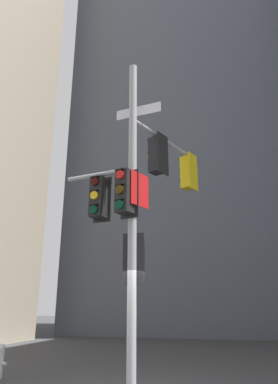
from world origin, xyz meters
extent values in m
cube|color=#4C5460|center=(-0.86, 22.16, 15.15)|extent=(16.43, 16.43, 30.30)
cylinder|color=#9EA0A3|center=(0.00, 0.00, 3.90)|extent=(0.20, 0.20, 7.79)
cylinder|color=#9EA0A3|center=(0.58, 1.34, 6.19)|extent=(1.26, 2.73, 0.11)
cylinder|color=#9EA0A3|center=(-0.89, 0.14, 4.87)|extent=(1.81, 0.39, 0.11)
cube|color=black|center=(0.58, 0.86, 5.59)|extent=(0.22, 0.45, 1.14)
cube|color=black|center=(0.41, 0.94, 5.59)|extent=(0.45, 0.45, 1.00)
cylinder|color=#360605|center=(0.22, 1.02, 5.94)|extent=(0.13, 0.21, 0.20)
cube|color=black|center=(0.22, 1.02, 6.06)|extent=(0.15, 0.23, 0.02)
cylinder|color=yellow|center=(0.22, 1.02, 5.59)|extent=(0.13, 0.21, 0.20)
cube|color=black|center=(0.22, 1.02, 5.71)|extent=(0.15, 0.23, 0.02)
cylinder|color=#06311C|center=(0.22, 1.02, 5.24)|extent=(0.13, 0.21, 0.20)
cube|color=black|center=(0.22, 1.02, 5.36)|extent=(0.15, 0.23, 0.02)
cube|color=yellow|center=(1.22, 2.34, 5.59)|extent=(0.22, 0.45, 1.14)
cube|color=yellow|center=(1.04, 2.42, 5.59)|extent=(0.45, 0.45, 1.00)
cylinder|color=#360605|center=(0.86, 2.49, 5.94)|extent=(0.13, 0.21, 0.20)
cube|color=black|center=(0.86, 2.50, 6.06)|extent=(0.15, 0.23, 0.02)
cylinder|color=#3C2C06|center=(0.86, 2.49, 5.59)|extent=(0.13, 0.21, 0.20)
cube|color=black|center=(0.86, 2.50, 5.71)|extent=(0.15, 0.23, 0.02)
cylinder|color=#19C672|center=(0.86, 2.49, 5.24)|extent=(0.13, 0.21, 0.20)
cube|color=black|center=(0.86, 2.50, 5.36)|extent=(0.15, 0.23, 0.02)
cube|color=black|center=(-0.86, 0.33, 4.27)|extent=(0.48, 0.11, 1.14)
cube|color=black|center=(-0.89, 0.14, 4.27)|extent=(0.39, 0.39, 1.00)
cylinder|color=#360605|center=(-0.93, -0.06, 4.62)|extent=(0.21, 0.09, 0.20)
cube|color=black|center=(-0.93, -0.06, 4.74)|extent=(0.23, 0.11, 0.02)
cylinder|color=yellow|center=(-0.93, -0.06, 4.27)|extent=(0.21, 0.09, 0.20)
cube|color=black|center=(-0.93, -0.06, 4.39)|extent=(0.23, 0.11, 0.02)
cylinder|color=#06311C|center=(-0.93, -0.06, 3.92)|extent=(0.21, 0.09, 0.20)
cube|color=black|center=(-0.93, -0.06, 4.04)|extent=(0.23, 0.11, 0.02)
cube|color=black|center=(0.00, 0.11, 2.77)|extent=(0.48, 0.04, 1.14)
cube|color=black|center=(0.00, 0.30, 2.77)|extent=(0.35, 0.35, 1.00)
cylinder|color=#360605|center=(-0.01, 0.50, 3.12)|extent=(0.20, 0.06, 0.20)
cube|color=black|center=(-0.01, 0.50, 3.24)|extent=(0.22, 0.08, 0.02)
cylinder|color=#3C2C06|center=(-0.01, 0.50, 2.77)|extent=(0.20, 0.06, 0.20)
cube|color=black|center=(-0.01, 0.50, 2.89)|extent=(0.22, 0.08, 0.02)
cylinder|color=#19C672|center=(-0.01, 0.50, 2.42)|extent=(0.20, 0.06, 0.20)
cube|color=black|center=(-0.01, 0.50, 2.54)|extent=(0.22, 0.08, 0.02)
cube|color=black|center=(-0.03, -0.10, 4.21)|extent=(0.47, 0.18, 1.14)
cube|color=black|center=(-0.09, -0.28, 4.21)|extent=(0.43, 0.43, 1.00)
cylinder|color=red|center=(-0.16, -0.47, 4.56)|extent=(0.21, 0.12, 0.20)
cube|color=black|center=(-0.16, -0.48, 4.68)|extent=(0.23, 0.14, 0.02)
cylinder|color=#3C2C06|center=(-0.16, -0.47, 4.21)|extent=(0.21, 0.12, 0.20)
cube|color=black|center=(-0.16, -0.48, 4.33)|extent=(0.23, 0.14, 0.02)
cylinder|color=#06311C|center=(-0.16, -0.47, 3.86)|extent=(0.21, 0.12, 0.20)
cube|color=black|center=(-0.16, -0.48, 3.98)|extent=(0.23, 0.14, 0.02)
cube|color=white|center=(0.04, 0.35, 6.65)|extent=(1.24, 0.17, 0.28)
cube|color=#19479E|center=(0.04, 0.35, 6.65)|extent=(1.20, 0.17, 0.24)
cube|color=red|center=(0.20, -0.09, 4.31)|extent=(0.27, 0.59, 0.80)
cube|color=white|center=(0.20, -0.09, 4.31)|extent=(0.25, 0.56, 0.76)
sphere|color=silver|center=(-3.93, 1.30, 0.72)|extent=(0.23, 0.23, 0.23)
cylinder|color=silver|center=(-3.77, 1.30, 0.36)|extent=(0.10, 0.09, 0.09)
camera|label=1|loc=(2.07, -7.29, 1.76)|focal=32.14mm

